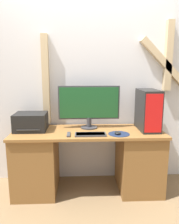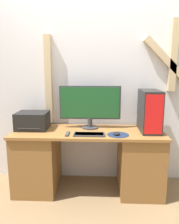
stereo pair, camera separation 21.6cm
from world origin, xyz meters
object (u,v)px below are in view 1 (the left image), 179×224
at_px(printer, 31,122).
at_px(remote_control, 69,134).
at_px(keyboard, 91,134).
at_px(mouse, 118,133).
at_px(monitor, 89,104).
at_px(computer_tower, 148,110).

bearing_deg(printer, remote_control, -25.57).
distance_m(printer, remote_control, 0.50).
xyz_separation_m(keyboard, mouse, (0.29, 0.01, 0.01)).
height_order(monitor, computer_tower, monitor).
distance_m(monitor, keyboard, 0.40).
relative_size(keyboard, printer, 0.93).
distance_m(mouse, remote_control, 0.53).
height_order(monitor, keyboard, monitor).
bearing_deg(computer_tower, mouse, -154.30).
bearing_deg(mouse, remote_control, -179.88).
bearing_deg(keyboard, mouse, 2.42).
distance_m(monitor, computer_tower, 0.68).
relative_size(mouse, printer, 0.24).
height_order(computer_tower, printer, computer_tower).
xyz_separation_m(keyboard, printer, (-0.67, 0.22, 0.09)).
distance_m(computer_tower, remote_control, 0.95).
bearing_deg(computer_tower, printer, 178.81).
xyz_separation_m(mouse, printer, (-0.97, 0.21, 0.08)).
bearing_deg(monitor, keyboard, -89.36).
bearing_deg(keyboard, printer, 161.77).
bearing_deg(mouse, monitor, 136.28).
height_order(printer, remote_control, printer).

